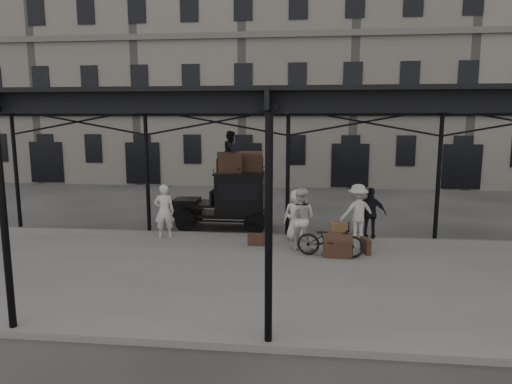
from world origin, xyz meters
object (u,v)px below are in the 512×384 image
at_px(bicycle, 330,239).
at_px(steamer_trunk_roof_near, 229,164).
at_px(porter_left, 164,211).
at_px(taxi, 233,198).
at_px(porter_official, 371,213).
at_px(steamer_trunk_platform, 338,246).

xyz_separation_m(bicycle, steamer_trunk_roof_near, (-3.58, 3.45, 1.84)).
bearing_deg(porter_left, steamer_trunk_roof_near, -149.13).
relative_size(taxi, porter_official, 2.10).
xyz_separation_m(bicycle, steamer_trunk_platform, (0.22, 0.02, -0.21)).
bearing_deg(porter_left, porter_official, 172.03).
bearing_deg(bicycle, taxi, 50.46).
xyz_separation_m(taxi, porter_left, (-2.01, -2.15, -0.14)).
bearing_deg(bicycle, steamer_trunk_platform, -78.51).
height_order(taxi, porter_left, taxi).
bearing_deg(porter_official, bicycle, 70.44).
bearing_deg(porter_official, steamer_trunk_roof_near, -0.33).
bearing_deg(taxi, steamer_trunk_roof_near, -108.07).
bearing_deg(steamer_trunk_roof_near, porter_official, -28.47).
relative_size(steamer_trunk_roof_near, steamer_trunk_platform, 1.07).
relative_size(porter_official, steamer_trunk_roof_near, 1.96).
distance_m(porter_official, bicycle, 2.69).
relative_size(taxi, bicycle, 1.87).
relative_size(porter_left, steamer_trunk_roof_near, 2.07).
xyz_separation_m(taxi, steamer_trunk_platform, (3.71, -3.68, -0.75)).
distance_m(steamer_trunk_roof_near, steamer_trunk_platform, 5.51).
relative_size(porter_official, bicycle, 0.89).
bearing_deg(porter_official, steamer_trunk_platform, 74.40).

